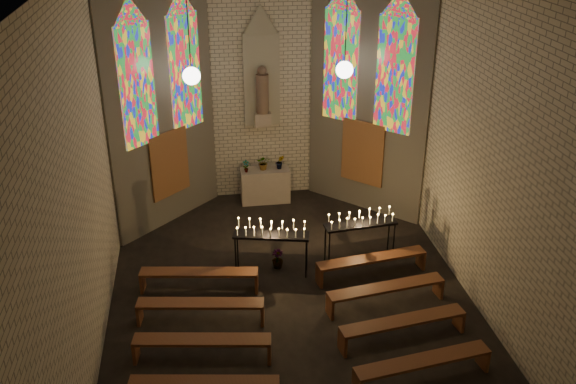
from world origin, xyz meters
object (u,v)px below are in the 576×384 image
object	(u,v)px
altar	(265,185)
votive_stand_right	(361,221)
votive_stand_left	(271,232)
aisle_flower_pot	(277,259)

from	to	relation	value
altar	votive_stand_right	distance (m)	4.12
altar	votive_stand_left	distance (m)	3.88
altar	votive_stand_left	world-z (taller)	votive_stand_left
votive_stand_left	votive_stand_right	world-z (taller)	votive_stand_left
votive_stand_left	aisle_flower_pot	bearing A→B (deg)	61.90
aisle_flower_pot	altar	bearing A→B (deg)	87.96
votive_stand_left	votive_stand_right	distance (m)	2.21
altar	votive_stand_right	bearing A→B (deg)	-62.18
aisle_flower_pot	votive_stand_left	bearing A→B (deg)	-131.04
aisle_flower_pot	votive_stand_left	world-z (taller)	votive_stand_left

